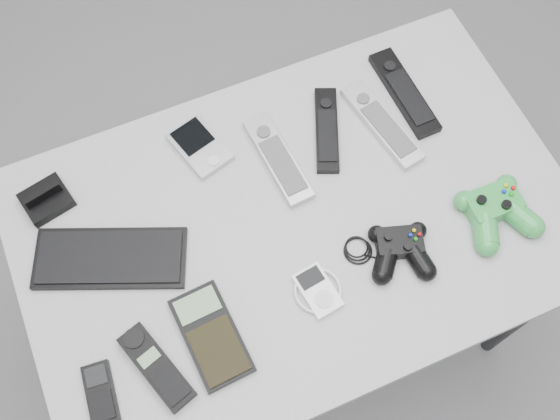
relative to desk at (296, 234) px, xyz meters
name	(u,v)px	position (x,y,z in m)	size (l,w,h in m)	color
floor	(322,306)	(0.10, 0.00, -0.65)	(3.50, 3.50, 0.00)	slate
desk	(296,234)	(0.00, 0.00, 0.00)	(1.06, 0.68, 0.71)	gray
pda_keyboard	(110,258)	(-0.35, 0.07, 0.07)	(0.28, 0.12, 0.02)	black
dock_bracket	(45,197)	(-0.43, 0.23, 0.09)	(0.09, 0.08, 0.05)	black
pda	(200,147)	(-0.11, 0.22, 0.07)	(0.08, 0.13, 0.02)	#A5A5AC
remote_silver_a	(278,159)	(0.02, 0.14, 0.07)	(0.05, 0.21, 0.02)	#A5A5AC
remote_black_a	(327,130)	(0.14, 0.16, 0.07)	(0.04, 0.19, 0.02)	black
remote_black_b	(404,92)	(0.32, 0.18, 0.07)	(0.05, 0.22, 0.02)	black
remote_silver_b	(382,124)	(0.25, 0.13, 0.07)	(0.05, 0.22, 0.02)	#B5B4BB
mobile_phone	(100,393)	(-0.44, -0.16, 0.07)	(0.05, 0.11, 0.02)	black
cordless_handset	(156,367)	(-0.34, -0.16, 0.07)	(0.05, 0.16, 0.03)	black
calculator	(211,335)	(-0.23, -0.14, 0.07)	(0.09, 0.18, 0.02)	black
mp3_player	(318,291)	(-0.02, -0.14, 0.07)	(0.09, 0.09, 0.02)	white
controller_black	(401,248)	(0.15, -0.13, 0.08)	(0.20, 0.13, 0.04)	black
controller_green	(496,210)	(0.35, -0.14, 0.09)	(0.14, 0.15, 0.05)	#227F39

